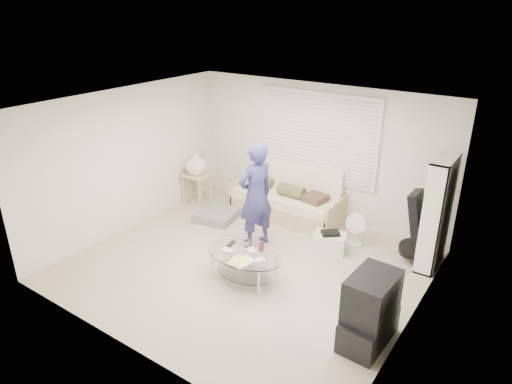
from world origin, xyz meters
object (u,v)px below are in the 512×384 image
Objects in this scene: futon_sofa at (287,200)px; bookshelf at (436,214)px; tv_unit at (370,310)px; coffee_table at (244,259)px.

futon_sofa is 1.20× the size of bookshelf.
bookshelf is at bearing 86.73° from tv_unit.
futon_sofa is 1.77× the size of coffee_table.
bookshelf is at bearing -4.81° from futon_sofa.
bookshelf is 2.94m from coffee_table.
tv_unit is at bearing -43.16° from futon_sofa.
bookshelf reaches higher than futon_sofa.
tv_unit is 2.00m from coffee_table.
bookshelf is at bearing 43.02° from coffee_table.
tv_unit is at bearing -6.35° from coffee_table.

